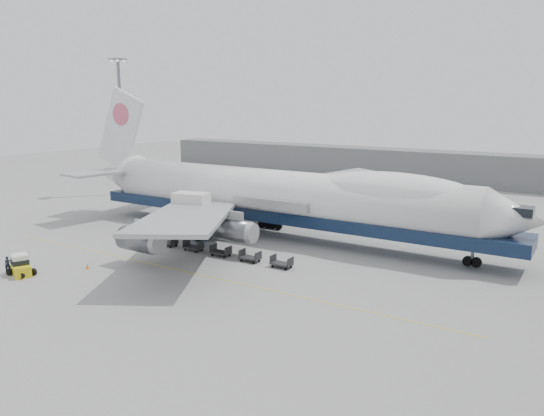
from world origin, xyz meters
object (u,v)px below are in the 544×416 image
Objects in this scene: airliner at (281,195)px; ground_worker at (8,265)px; baggage_tug at (21,266)px; catering_truck at (192,213)px.

airliner is 38.38× the size of ground_worker.
baggage_tug is at bearing -118.00° from airliner.
ground_worker is at bearing -121.28° from catering_truck.
ground_worker is at bearing -120.71° from airliner.
airliner reaches higher than baggage_tug.
ground_worker is at bearing -148.00° from baggage_tug.
catering_truck is at bearing -144.51° from airliner.
baggage_tug is at bearing -116.76° from catering_truck.
catering_truck is 3.48× the size of ground_worker.
airliner reaches higher than catering_truck.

